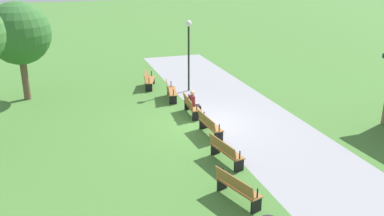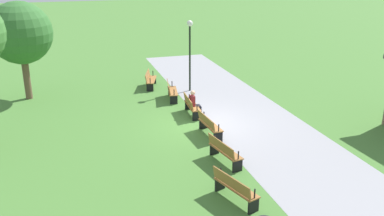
# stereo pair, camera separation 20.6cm
# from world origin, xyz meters

# --- Properties ---
(ground_plane) EXTENTS (120.00, 120.00, 0.00)m
(ground_plane) POSITION_xyz_m (0.00, 0.00, 0.00)
(ground_plane) COLOR #477A33
(path_paving) EXTENTS (26.93, 4.28, 0.01)m
(path_paving) POSITION_xyz_m (0.00, 2.29, 0.00)
(path_paving) COLOR #939399
(path_paving) RESTS_ON ground
(bench_0) EXTENTS (1.71, 0.95, 0.89)m
(bench_0) POSITION_xyz_m (-6.14, -1.02, 0.47)
(bench_0) COLOR #996633
(bench_0) RESTS_ON ground
(bench_1) EXTENTS (1.70, 0.77, 0.89)m
(bench_1) POSITION_xyz_m (-3.72, -0.41, 0.47)
(bench_1) COLOR #996633
(bench_1) RESTS_ON ground
(bench_2) EXTENTS (1.67, 0.57, 0.89)m
(bench_2) POSITION_xyz_m (-1.25, -0.11, 0.47)
(bench_2) COLOR #996633
(bench_2) RESTS_ON ground
(bench_3) EXTENTS (1.67, 0.57, 0.89)m
(bench_3) POSITION_xyz_m (1.25, -0.11, 0.47)
(bench_3) COLOR #996633
(bench_3) RESTS_ON ground
(bench_4) EXTENTS (1.70, 0.77, 0.89)m
(bench_4) POSITION_xyz_m (3.72, -0.41, 0.47)
(bench_4) COLOR #996633
(bench_4) RESTS_ON ground
(bench_5) EXTENTS (1.71, 0.95, 0.89)m
(bench_5) POSITION_xyz_m (6.14, -1.02, 0.47)
(bench_5) COLOR #996633
(bench_5) RESTS_ON ground
(person_seated) EXTENTS (0.34, 0.53, 1.20)m
(person_seated) POSITION_xyz_m (-1.18, 0.03, 0.64)
(person_seated) COLOR maroon
(person_seated) RESTS_ON ground
(tree_1) EXTENTS (3.09, 3.09, 4.95)m
(tree_1) POSITION_xyz_m (-6.04, -7.43, 3.38)
(tree_1) COLOR brown
(tree_1) RESTS_ON ground
(lamp_post) EXTENTS (0.32, 0.32, 3.82)m
(lamp_post) POSITION_xyz_m (-4.92, 0.94, 2.68)
(lamp_post) COLOR black
(lamp_post) RESTS_ON ground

